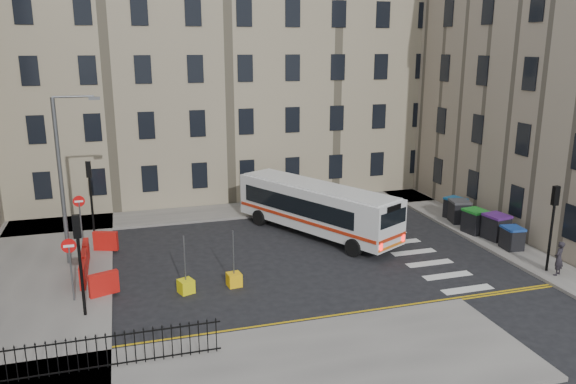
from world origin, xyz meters
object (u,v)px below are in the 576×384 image
bollard_yellow (234,280)px  bollard_chevron (186,286)px  bus (316,207)px  wheelie_bin_d (459,211)px  wheelie_bin_b (496,227)px  wheelie_bin_c (475,221)px  streetlamp (61,179)px  wheelie_bin_a (512,238)px  wheelie_bin_e (455,208)px  pedestrian (559,258)px

bollard_yellow → bollard_chevron: (-2.14, -0.10, 0.00)m
bus → wheelie_bin_d: bearing=-32.5°
wheelie_bin_b → wheelie_bin_c: wheelie_bin_b is taller
wheelie_bin_d → streetlamp: bearing=-167.0°
streetlamp → wheelie_bin_a: 22.68m
wheelie_bin_a → wheelie_bin_c: wheelie_bin_c is taller
wheelie_bin_e → bollard_yellow: size_ratio=2.33×
wheelie_bin_c → wheelie_bin_e: size_ratio=0.97×
wheelie_bin_b → wheelie_bin_e: (0.04, 4.02, -0.06)m
wheelie_bin_a → pedestrian: size_ratio=0.72×
bollard_chevron → wheelie_bin_e: bearing=18.8°
wheelie_bin_a → wheelie_bin_c: 2.83m
streetlamp → wheelie_bin_b: 22.56m
streetlamp → bollard_chevron: streetlamp is taller
bus → bollard_chevron: bus is taller
wheelie_bin_a → streetlamp: bearing=174.4°
bus → pedestrian: size_ratio=6.33×
wheelie_bin_d → bollard_chevron: bearing=-151.1°
wheelie_bin_a → bollard_yellow: wheelie_bin_a is taller
bus → pedestrian: (8.62, -9.03, -0.67)m
wheelie_bin_d → pedestrian: size_ratio=0.87×
wheelie_bin_b → pedestrian: 5.10m
bus → wheelie_bin_e: bearing=-27.4°
bus → bollard_yellow: 8.22m
bus → wheelie_bin_b: (9.02, -3.95, -0.79)m
wheelie_bin_b → wheelie_bin_d: size_ratio=0.99×
wheelie_bin_c → wheelie_bin_b: bearing=-78.5°
wheelie_bin_c → wheelie_bin_d: (0.27, 1.97, -0.00)m
wheelie_bin_c → bollard_chevron: 16.83m
pedestrian → wheelie_bin_b: bearing=-122.0°
wheelie_bin_e → wheelie_bin_d: bearing=-125.0°
wheelie_bin_d → bus: bearing=-172.3°
wheelie_bin_c → wheelie_bin_a: bearing=-92.4°
streetlamp → bollard_yellow: (7.23, -4.67, -4.04)m
wheelie_bin_c → wheelie_bin_d: size_ratio=0.97×
bus → wheelie_bin_c: 9.01m
streetlamp → wheelie_bin_a: size_ratio=6.93×
wheelie_bin_b → wheelie_bin_c: size_ratio=1.03×
bollard_yellow → wheelie_bin_a: bearing=0.5°
wheelie_bin_a → bollard_chevron: wheelie_bin_a is taller
streetlamp → wheelie_bin_b: streetlamp is taller
wheelie_bin_c → wheelie_bin_e: wheelie_bin_c is taller
bus → wheelie_bin_c: bearing=-45.3°
streetlamp → wheelie_bin_d: streetlamp is taller
wheelie_bin_b → wheelie_bin_e: wheelie_bin_b is taller
bus → wheelie_bin_c: bus is taller
streetlamp → wheelie_bin_b: (22.08, -2.99, -3.49)m
wheelie_bin_b → bollard_yellow: size_ratio=2.33×
wheelie_bin_a → bollard_chevron: bearing=-173.1°
wheelie_bin_e → bollard_yellow: (-14.90, -5.70, -0.49)m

